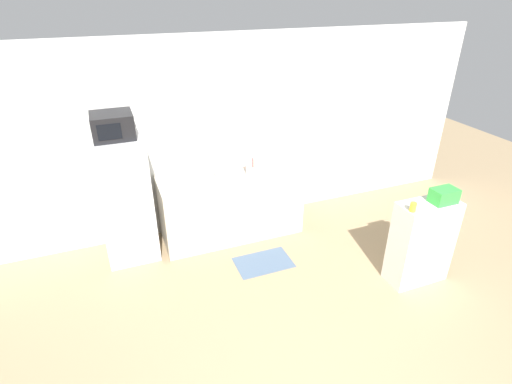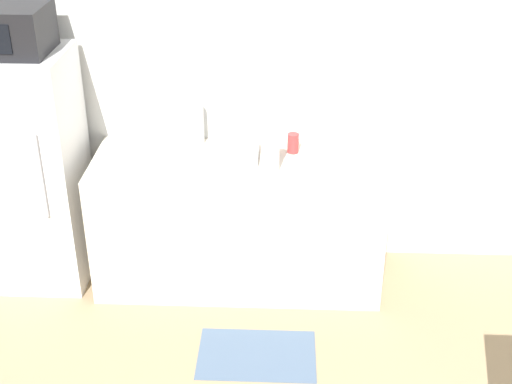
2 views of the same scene
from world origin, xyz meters
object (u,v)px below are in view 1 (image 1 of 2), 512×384
(microwave, at_px, (113,126))
(basket, at_px, (444,196))
(jar, at_px, (413,207))
(paper_towel_roll, at_px, (202,161))
(bottle_tall, at_px, (249,166))
(bottle_short, at_px, (251,162))
(refrigerator, at_px, (125,199))

(microwave, height_order, basket, microwave)
(jar, xyz_separation_m, paper_towel_roll, (-1.71, 2.05, -0.04))
(bottle_tall, xyz_separation_m, jar, (1.19, -1.65, 0.03))
(bottle_short, bearing_deg, paper_towel_roll, 169.34)
(basket, xyz_separation_m, paper_towel_roll, (-2.14, 2.01, -0.07))
(bottle_short, xyz_separation_m, paper_towel_roll, (-0.64, 0.12, 0.07))
(paper_towel_roll, bearing_deg, microwave, -165.42)
(refrigerator, distance_m, basket, 3.64)
(basket, relative_size, paper_towel_roll, 1.03)
(refrigerator, bearing_deg, basket, -28.78)
(refrigerator, distance_m, paper_towel_roll, 1.10)
(bottle_short, bearing_deg, bottle_tall, -114.35)
(bottle_short, bearing_deg, basket, -51.66)
(microwave, xyz_separation_m, bottle_tall, (1.56, -0.13, -0.68))
(bottle_tall, xyz_separation_m, basket, (1.62, -1.62, 0.06))
(refrigerator, xyz_separation_m, bottle_short, (1.68, 0.15, 0.16))
(refrigerator, height_order, jar, refrigerator)
(microwave, bearing_deg, basket, -28.76)
(microwave, distance_m, paper_towel_roll, 1.28)
(refrigerator, height_order, basket, refrigerator)
(refrigerator, relative_size, basket, 5.69)
(basket, bearing_deg, microwave, 151.24)
(refrigerator, relative_size, microwave, 3.56)
(basket, bearing_deg, jar, -175.37)
(bottle_short, bearing_deg, refrigerator, -174.97)
(basket, height_order, paper_towel_roll, basket)
(microwave, relative_size, bottle_tall, 1.50)
(paper_towel_roll, bearing_deg, basket, -43.27)
(basket, bearing_deg, bottle_tall, 135.05)
(bottle_short, distance_m, basket, 2.42)
(refrigerator, distance_m, microwave, 0.93)
(bottle_tall, distance_m, paper_towel_roll, 0.65)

